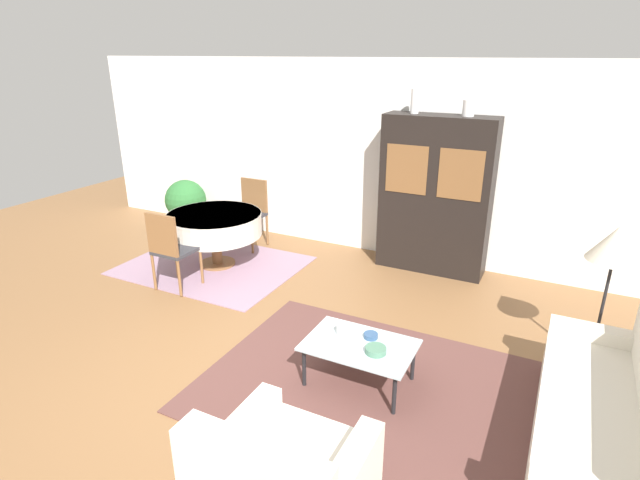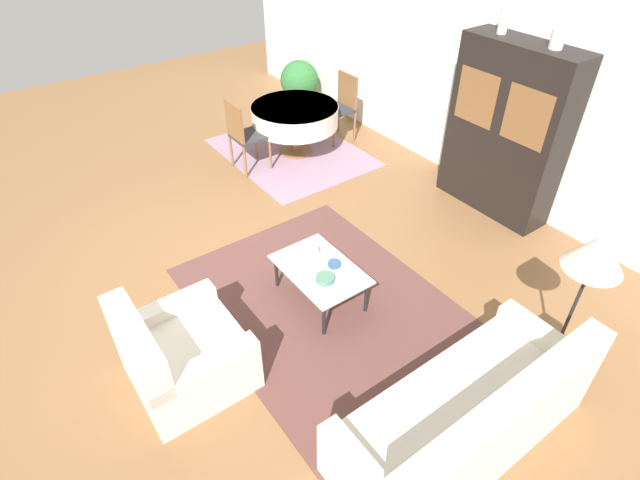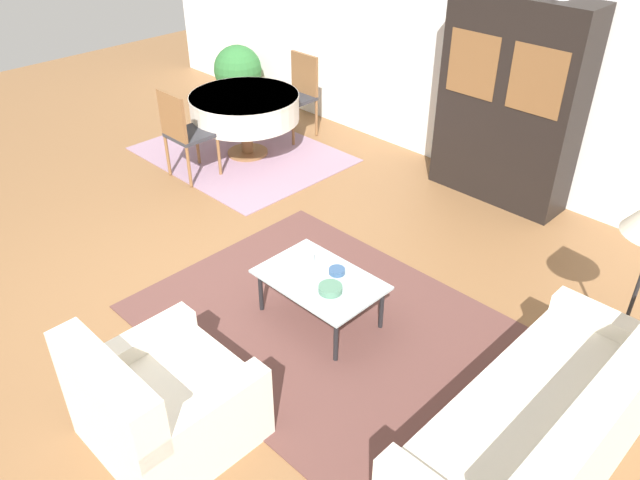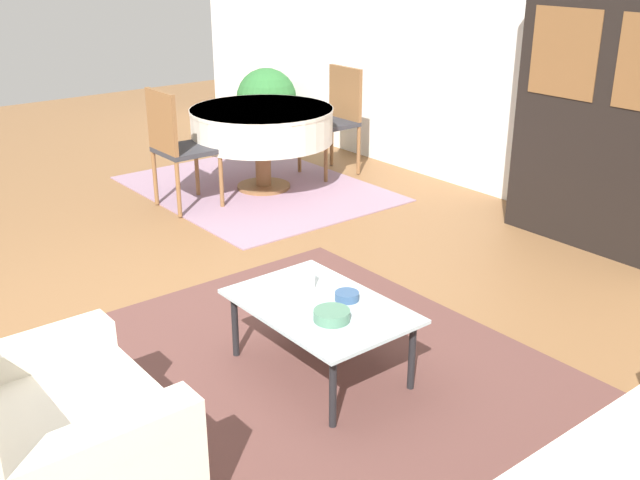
{
  "view_description": "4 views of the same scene",
  "coord_description": "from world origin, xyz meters",
  "px_view_note": "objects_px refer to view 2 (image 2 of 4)",
  "views": [
    {
      "loc": [
        2.36,
        -2.89,
        2.77
      ],
      "look_at": [
        0.2,
        1.4,
        0.95
      ],
      "focal_mm": 28.0,
      "sensor_mm": 36.0,
      "label": 1
    },
    {
      "loc": [
        3.96,
        -1.57,
        3.59
      ],
      "look_at": [
        1.0,
        0.58,
        0.75
      ],
      "focal_mm": 28.0,
      "sensor_mm": 36.0,
      "label": 2
    },
    {
      "loc": [
        3.68,
        -2.14,
        3.25
      ],
      "look_at": [
        1.0,
        0.58,
        0.75
      ],
      "focal_mm": 35.0,
      "sensor_mm": 36.0,
      "label": 3
    },
    {
      "loc": [
        3.64,
        -1.54,
        2.11
      ],
      "look_at": [
        1.0,
        0.58,
        0.75
      ],
      "focal_mm": 42.0,
      "sensor_mm": 36.0,
      "label": 4
    }
  ],
  "objects_px": {
    "display_cabinet": "(506,132)",
    "floor_lamp": "(596,256)",
    "dining_table": "(295,116)",
    "bowl_small": "(334,264)",
    "dining_chair_far": "(341,103)",
    "vase_short": "(558,39)",
    "coffee_table": "(320,271)",
    "vase_tall": "(504,19)",
    "couch": "(468,418)",
    "cup": "(314,251)",
    "armchair": "(181,356)",
    "bowl": "(325,278)",
    "dining_chair_near": "(243,132)",
    "potted_plant": "(299,82)"
  },
  "relations": [
    {
      "from": "display_cabinet",
      "to": "floor_lamp",
      "type": "relative_size",
      "value": 1.47
    },
    {
      "from": "dining_table",
      "to": "bowl_small",
      "type": "relative_size",
      "value": 10.09
    },
    {
      "from": "dining_chair_far",
      "to": "vase_short",
      "type": "bearing_deg",
      "value": -172.89
    },
    {
      "from": "coffee_table",
      "to": "vase_tall",
      "type": "distance_m",
      "value": 3.36
    },
    {
      "from": "couch",
      "to": "cup",
      "type": "bearing_deg",
      "value": 86.7
    },
    {
      "from": "armchair",
      "to": "bowl",
      "type": "relative_size",
      "value": 5.16
    },
    {
      "from": "armchair",
      "to": "bowl",
      "type": "bearing_deg",
      "value": 88.28
    },
    {
      "from": "armchair",
      "to": "cup",
      "type": "height_order",
      "value": "armchair"
    },
    {
      "from": "dining_table",
      "to": "floor_lamp",
      "type": "xyz_separation_m",
      "value": [
        4.6,
        -0.31,
        0.59
      ]
    },
    {
      "from": "vase_short",
      "to": "bowl_small",
      "type": "bearing_deg",
      "value": -93.26
    },
    {
      "from": "floor_lamp",
      "to": "cup",
      "type": "xyz_separation_m",
      "value": [
        -2.05,
        -1.17,
        -0.74
      ]
    },
    {
      "from": "display_cabinet",
      "to": "cup",
      "type": "xyz_separation_m",
      "value": [
        -0.1,
        -2.7,
        -0.57
      ]
    },
    {
      "from": "display_cabinet",
      "to": "vase_short",
      "type": "distance_m",
      "value": 1.16
    },
    {
      "from": "coffee_table",
      "to": "dining_chair_near",
      "type": "xyz_separation_m",
      "value": [
        -2.76,
        0.7,
        0.21
      ]
    },
    {
      "from": "coffee_table",
      "to": "bowl_small",
      "type": "xyz_separation_m",
      "value": [
        0.05,
        0.14,
        0.06
      ]
    },
    {
      "from": "display_cabinet",
      "to": "bowl_small",
      "type": "xyz_separation_m",
      "value": [
        0.16,
        -2.64,
        -0.6
      ]
    },
    {
      "from": "dining_chair_far",
      "to": "coffee_table",
      "type": "bearing_deg",
      "value": 138.88
    },
    {
      "from": "dining_chair_far",
      "to": "floor_lamp",
      "type": "relative_size",
      "value": 0.72
    },
    {
      "from": "dining_chair_near",
      "to": "dining_chair_far",
      "type": "height_order",
      "value": "same"
    },
    {
      "from": "dining_table",
      "to": "vase_tall",
      "type": "distance_m",
      "value": 3.05
    },
    {
      "from": "display_cabinet",
      "to": "floor_lamp",
      "type": "distance_m",
      "value": 2.49
    },
    {
      "from": "vase_short",
      "to": "couch",
      "type": "bearing_deg",
      "value": -58.68
    },
    {
      "from": "couch",
      "to": "cup",
      "type": "distance_m",
      "value": 2.13
    },
    {
      "from": "display_cabinet",
      "to": "dining_table",
      "type": "distance_m",
      "value": 2.95
    },
    {
      "from": "display_cabinet",
      "to": "vase_short",
      "type": "height_order",
      "value": "vase_short"
    },
    {
      "from": "couch",
      "to": "armchair",
      "type": "bearing_deg",
      "value": 129.44
    },
    {
      "from": "floor_lamp",
      "to": "armchair",
      "type": "bearing_deg",
      "value": -121.91
    },
    {
      "from": "vase_tall",
      "to": "vase_short",
      "type": "height_order",
      "value": "vase_tall"
    },
    {
      "from": "bowl_small",
      "to": "dining_chair_far",
      "type": "bearing_deg",
      "value": 141.03
    },
    {
      "from": "cup",
      "to": "dining_table",
      "type": "bearing_deg",
      "value": 149.92
    },
    {
      "from": "bowl_small",
      "to": "vase_tall",
      "type": "distance_m",
      "value": 3.22
    },
    {
      "from": "display_cabinet",
      "to": "vase_tall",
      "type": "bearing_deg",
      "value": 179.85
    },
    {
      "from": "dining_table",
      "to": "potted_plant",
      "type": "bearing_deg",
      "value": 143.85
    },
    {
      "from": "cup",
      "to": "couch",
      "type": "bearing_deg",
      "value": -3.3
    },
    {
      "from": "vase_tall",
      "to": "potted_plant",
      "type": "height_order",
      "value": "vase_tall"
    },
    {
      "from": "armchair",
      "to": "display_cabinet",
      "type": "xyz_separation_m",
      "value": [
        -0.24,
        4.29,
        0.71
      ]
    },
    {
      "from": "armchair",
      "to": "floor_lamp",
      "type": "bearing_deg",
      "value": 58.09
    },
    {
      "from": "dining_chair_near",
      "to": "coffee_table",
      "type": "bearing_deg",
      "value": -14.19
    },
    {
      "from": "bowl_small",
      "to": "potted_plant",
      "type": "bearing_deg",
      "value": 149.9
    },
    {
      "from": "bowl",
      "to": "potted_plant",
      "type": "relative_size",
      "value": 0.22
    },
    {
      "from": "cup",
      "to": "display_cabinet",
      "type": "bearing_deg",
      "value": 87.96
    },
    {
      "from": "dining_table",
      "to": "dining_chair_near",
      "type": "height_order",
      "value": "dining_chair_near"
    },
    {
      "from": "dining_chair_near",
      "to": "vase_short",
      "type": "xyz_separation_m",
      "value": [
        2.95,
        2.08,
        1.56
      ]
    },
    {
      "from": "display_cabinet",
      "to": "dining_table",
      "type": "bearing_deg",
      "value": -155.19
    },
    {
      "from": "bowl",
      "to": "vase_short",
      "type": "relative_size",
      "value": 0.93
    },
    {
      "from": "couch",
      "to": "dining_chair_near",
      "type": "height_order",
      "value": "dining_chair_near"
    },
    {
      "from": "cup",
      "to": "potted_plant",
      "type": "distance_m",
      "value": 4.67
    },
    {
      "from": "dining_chair_near",
      "to": "couch",
      "type": "bearing_deg",
      "value": -9.05
    },
    {
      "from": "coffee_table",
      "to": "dining_chair_far",
      "type": "distance_m",
      "value": 3.66
    },
    {
      "from": "display_cabinet",
      "to": "potted_plant",
      "type": "bearing_deg",
      "value": -177.2
    }
  ]
}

